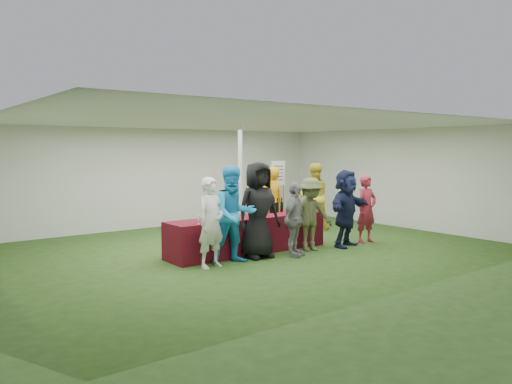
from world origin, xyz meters
TOP-DOWN VIEW (x-y plane):
  - ground at (0.00, 0.00)m, footprint 60.00×60.00m
  - tent at (0.50, 1.20)m, footprint 10.00×10.00m
  - serving_table at (-0.32, -0.24)m, footprint 3.60×0.80m
  - wine_bottles at (0.36, -0.09)m, footprint 0.80×0.14m
  - wine_glasses at (-0.80, -0.50)m, footprint 2.68×0.15m
  - water_bottle at (-0.18, -0.16)m, footprint 0.07×0.07m
  - bar_towel at (1.19, -0.19)m, footprint 0.25×0.18m
  - dump_bucket at (1.21, -0.46)m, footprint 0.26×0.26m
  - wine_list_sign at (2.86, 2.59)m, footprint 0.50×0.03m
  - staff_pourer at (1.22, 0.87)m, footprint 0.65×0.46m
  - staff_back at (2.78, 1.02)m, footprint 1.08×1.01m
  - customer_0 at (-1.66, -0.92)m, footprint 0.66×0.50m
  - customer_1 at (-1.14, -0.89)m, footprint 1.01×0.85m
  - customer_2 at (-0.49, -0.78)m, footprint 0.96×0.66m
  - customer_3 at (0.16, -1.14)m, footprint 0.94×0.71m
  - customer_4 at (0.81, -0.91)m, footprint 1.11×0.80m
  - customer_5 at (1.72, -1.09)m, footprint 1.66×0.91m
  - customer_6 at (2.47, -1.03)m, footprint 0.58×0.40m

SIDE VIEW (x-z plane):
  - ground at x=0.00m, z-range 0.00..0.00m
  - serving_table at x=-0.32m, z-range 0.00..0.75m
  - customer_3 at x=0.16m, z-range 0.00..1.49m
  - bar_towel at x=1.19m, z-range 0.75..0.78m
  - customer_4 at x=0.81m, z-range 0.00..1.54m
  - customer_6 at x=2.47m, z-range 0.00..1.55m
  - customer_0 at x=-1.66m, z-range 0.00..1.65m
  - dump_bucket at x=1.21m, z-range 0.75..0.93m
  - customer_5 at x=1.72m, z-range 0.00..1.70m
  - water_bottle at x=-0.18m, z-range 0.74..0.97m
  - staff_pourer at x=1.22m, z-range 0.00..1.72m
  - wine_glasses at x=-0.80m, z-range 0.78..0.94m
  - wine_bottles at x=0.36m, z-range 0.71..1.03m
  - staff_back at x=2.78m, z-range 0.00..1.77m
  - customer_1 at x=-1.14m, z-range 0.00..1.84m
  - customer_2 at x=-0.49m, z-range 0.00..1.90m
  - wine_list_sign at x=2.86m, z-range 0.42..2.22m
  - tent at x=0.50m, z-range -3.65..6.35m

